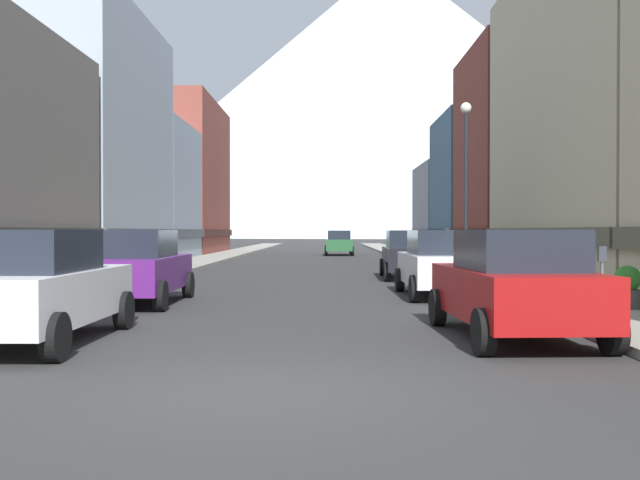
{
  "coord_description": "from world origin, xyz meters",
  "views": [
    {
      "loc": [
        0.76,
        -7.94,
        1.77
      ],
      "look_at": [
        0.25,
        43.82,
        1.1
      ],
      "focal_mm": 40.85,
      "sensor_mm": 36.0,
      "label": 1
    }
  ],
  "objects_px": {
    "parking_meter_near": "(602,272)",
    "pedestrian_0": "(447,248)",
    "car_driving_0": "(339,243)",
    "streetlamp_right": "(466,164)",
    "car_left_1": "(137,267)",
    "car_right_0": "(514,284)",
    "car_left_0": "(34,286)",
    "potted_plant_1": "(501,263)",
    "potted_plant_0": "(510,264)",
    "car_right_1": "(441,263)",
    "car_right_2": "(410,254)",
    "potted_plant_2": "(627,287)"
  },
  "relations": [
    {
      "from": "parking_meter_near",
      "to": "pedestrian_0",
      "type": "distance_m",
      "value": 19.97
    },
    {
      "from": "car_driving_0",
      "to": "streetlamp_right",
      "type": "relative_size",
      "value": 0.75
    },
    {
      "from": "car_left_1",
      "to": "car_right_0",
      "type": "distance_m",
      "value": 9.39
    },
    {
      "from": "car_driving_0",
      "to": "pedestrian_0",
      "type": "height_order",
      "value": "pedestrian_0"
    },
    {
      "from": "pedestrian_0",
      "to": "parking_meter_near",
      "type": "bearing_deg",
      "value": -91.43
    },
    {
      "from": "car_left_0",
      "to": "potted_plant_1",
      "type": "height_order",
      "value": "car_left_0"
    },
    {
      "from": "potted_plant_0",
      "to": "streetlamp_right",
      "type": "distance_m",
      "value": 3.82
    },
    {
      "from": "car_left_0",
      "to": "car_right_1",
      "type": "xyz_separation_m",
      "value": [
        7.6,
        8.14,
        0.0
      ]
    },
    {
      "from": "car_driving_0",
      "to": "pedestrian_0",
      "type": "distance_m",
      "value": 19.61
    },
    {
      "from": "car_right_1",
      "to": "car_right_2",
      "type": "xyz_separation_m",
      "value": [
        0.0,
        7.39,
        0.0
      ]
    },
    {
      "from": "car_right_1",
      "to": "car_driving_0",
      "type": "height_order",
      "value": "same"
    },
    {
      "from": "car_driving_0",
      "to": "car_left_0",
      "type": "bearing_deg",
      "value": -97.5
    },
    {
      "from": "car_left_0",
      "to": "car_right_2",
      "type": "relative_size",
      "value": 0.99
    },
    {
      "from": "car_right_2",
      "to": "potted_plant_2",
      "type": "distance_m",
      "value": 12.06
    },
    {
      "from": "car_right_0",
      "to": "parking_meter_near",
      "type": "relative_size",
      "value": 3.36
    },
    {
      "from": "potted_plant_0",
      "to": "car_right_0",
      "type": "bearing_deg",
      "value": -103.79
    },
    {
      "from": "car_driving_0",
      "to": "potted_plant_0",
      "type": "xyz_separation_m",
      "value": [
        5.4,
        -27.39,
        -0.29
      ]
    },
    {
      "from": "car_right_0",
      "to": "car_left_1",
      "type": "bearing_deg",
      "value": 144.08
    },
    {
      "from": "car_right_2",
      "to": "potted_plant_1",
      "type": "distance_m",
      "value": 3.27
    },
    {
      "from": "car_left_1",
      "to": "potted_plant_1",
      "type": "bearing_deg",
      "value": 39.35
    },
    {
      "from": "parking_meter_near",
      "to": "streetlamp_right",
      "type": "bearing_deg",
      "value": 92.1
    },
    {
      "from": "potted_plant_0",
      "to": "car_left_1",
      "type": "bearing_deg",
      "value": -145.14
    },
    {
      "from": "pedestrian_0",
      "to": "streetlamp_right",
      "type": "distance_m",
      "value": 9.6
    },
    {
      "from": "car_right_2",
      "to": "streetlamp_right",
      "type": "bearing_deg",
      "value": -59.6
    },
    {
      "from": "potted_plant_1",
      "to": "streetlamp_right",
      "type": "relative_size",
      "value": 0.14
    },
    {
      "from": "car_right_2",
      "to": "parking_meter_near",
      "type": "bearing_deg",
      "value": -81.81
    },
    {
      "from": "car_right_1",
      "to": "potted_plant_1",
      "type": "relative_size",
      "value": 5.21
    },
    {
      "from": "car_left_1",
      "to": "car_right_0",
      "type": "xyz_separation_m",
      "value": [
        7.6,
        -5.51,
        0.0
      ]
    },
    {
      "from": "car_left_0",
      "to": "potted_plant_1",
      "type": "bearing_deg",
      "value": 54.16
    },
    {
      "from": "car_left_1",
      "to": "car_right_2",
      "type": "height_order",
      "value": "same"
    },
    {
      "from": "car_left_1",
      "to": "potted_plant_2",
      "type": "bearing_deg",
      "value": -11.47
    },
    {
      "from": "streetlamp_right",
      "to": "car_right_1",
      "type": "bearing_deg",
      "value": -108.07
    },
    {
      "from": "car_right_2",
      "to": "potted_plant_2",
      "type": "relative_size",
      "value": 5.01
    },
    {
      "from": "pedestrian_0",
      "to": "car_driving_0",
      "type": "bearing_deg",
      "value": 103.72
    },
    {
      "from": "car_left_0",
      "to": "potted_plant_2",
      "type": "bearing_deg",
      "value": 19.88
    },
    {
      "from": "potted_plant_0",
      "to": "car_right_1",
      "type": "bearing_deg",
      "value": -120.3
    },
    {
      "from": "car_right_1",
      "to": "pedestrian_0",
      "type": "height_order",
      "value": "pedestrian_0"
    },
    {
      "from": "streetlamp_right",
      "to": "car_driving_0",
      "type": "bearing_deg",
      "value": 97.6
    },
    {
      "from": "car_driving_0",
      "to": "parking_meter_near",
      "type": "height_order",
      "value": "car_driving_0"
    },
    {
      "from": "potted_plant_1",
      "to": "potted_plant_0",
      "type": "bearing_deg",
      "value": -90.0
    },
    {
      "from": "car_left_0",
      "to": "car_right_0",
      "type": "distance_m",
      "value": 7.63
    },
    {
      "from": "car_left_1",
      "to": "car_right_0",
      "type": "height_order",
      "value": "same"
    },
    {
      "from": "car_left_0",
      "to": "pedestrian_0",
      "type": "xyz_separation_m",
      "value": [
        10.05,
        21.96,
        0.06
      ]
    },
    {
      "from": "car_right_0",
      "to": "streetlamp_right",
      "type": "bearing_deg",
      "value": 82.83
    },
    {
      "from": "car_left_0",
      "to": "potted_plant_1",
      "type": "xyz_separation_m",
      "value": [
        10.8,
        14.95,
        -0.31
      ]
    },
    {
      "from": "car_left_1",
      "to": "pedestrian_0",
      "type": "height_order",
      "value": "pedestrian_0"
    },
    {
      "from": "car_right_2",
      "to": "pedestrian_0",
      "type": "relative_size",
      "value": 2.55
    },
    {
      "from": "car_right_0",
      "to": "car_driving_0",
      "type": "bearing_deg",
      "value": 93.12
    },
    {
      "from": "parking_meter_near",
      "to": "pedestrian_0",
      "type": "xyz_separation_m",
      "value": [
        0.5,
        19.97,
        -0.05
      ]
    },
    {
      "from": "car_right_1",
      "to": "car_right_2",
      "type": "height_order",
      "value": "same"
    }
  ]
}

